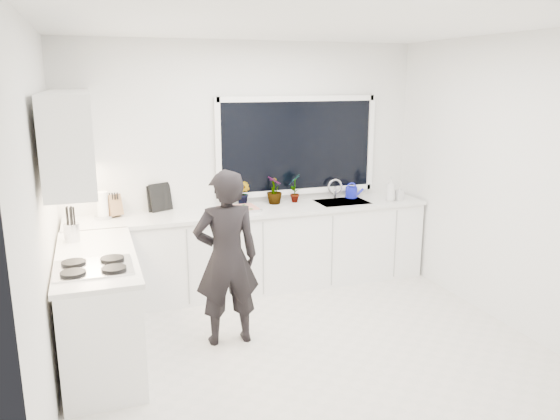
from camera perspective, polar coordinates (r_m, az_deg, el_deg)
name	(u,v)px	position (r m, az deg, el deg)	size (l,w,h in m)	color
floor	(303,347)	(4.98, 2.43, -14.08)	(4.00, 3.50, 0.02)	beige
wall_back	(246,165)	(6.15, -3.54, 4.68)	(4.00, 0.02, 2.70)	white
wall_left	(41,216)	(4.21, -23.69, -0.61)	(0.02, 3.50, 2.70)	white
wall_right	(502,182)	(5.57, 22.20, 2.76)	(0.02, 3.50, 2.70)	white
ceiling	(307,23)	(4.43, 2.81, 18.90)	(4.00, 3.50, 0.02)	white
window	(297,146)	(6.28, 1.84, 6.72)	(1.80, 0.02, 1.00)	black
base_cabinets_back	(255,251)	(6.07, -2.61, -4.27)	(3.92, 0.58, 0.88)	white
base_cabinets_left	(100,310)	(4.81, -18.28, -9.88)	(0.58, 1.60, 0.88)	white
countertop_back	(255,211)	(5.94, -2.63, -0.06)	(3.94, 0.62, 0.04)	silver
countertop_left	(96,257)	(4.65, -18.70, -4.66)	(0.62, 1.60, 0.04)	silver
upper_cabinets	(70,135)	(4.81, -21.08, 7.33)	(0.34, 2.10, 0.70)	white
sink	(342,206)	(6.32, 6.50, 0.43)	(0.58, 0.42, 0.14)	silver
faucet	(335,189)	(6.47, 5.77, 2.20)	(0.03, 0.03, 0.22)	silver
stovetop	(93,267)	(4.31, -18.91, -5.63)	(0.56, 0.48, 0.03)	black
person	(227,258)	(4.77, -5.60, -5.03)	(0.57, 0.37, 1.56)	black
pizza_tray	(238,209)	(5.86, -4.43, 0.07)	(0.44, 0.33, 0.03)	#B9B9BE
pizza	(238,208)	(5.85, -4.43, 0.23)	(0.41, 0.29, 0.01)	red
watering_can	(351,192)	(6.52, 7.47, 1.85)	(0.14, 0.14, 0.13)	#1217AC
paper_towel_roll	(103,206)	(5.77, -18.04, 0.41)	(0.11, 0.11, 0.26)	white
knife_block	(114,206)	(5.82, -16.91, 0.39)	(0.13, 0.10, 0.22)	#9A7248
utensil_crock	(72,232)	(5.06, -20.92, -2.21)	(0.13, 0.13, 0.16)	silver
picture_frame_large	(158,198)	(5.94, -12.67, 1.21)	(0.22, 0.02, 0.28)	black
picture_frame_small	(161,197)	(5.94, -12.35, 1.33)	(0.25, 0.02, 0.30)	black
herb_plants	(273,190)	(6.13, -0.77, 2.08)	(0.80, 0.22, 0.33)	#26662D
soap_bottles	(393,190)	(6.43, 11.73, 2.06)	(0.23, 0.14, 0.28)	#D8BF66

